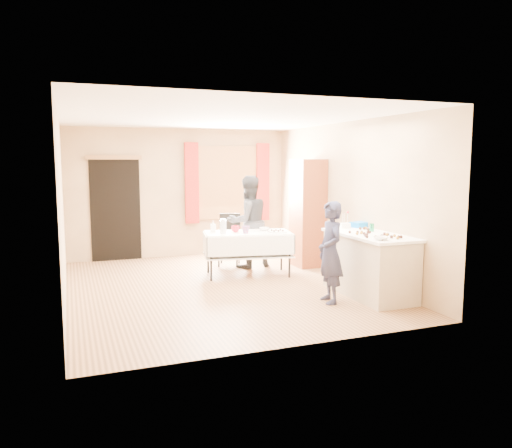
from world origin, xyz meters
name	(u,v)px	position (x,y,z in m)	size (l,w,h in m)	color
floor	(219,287)	(0.00, 0.00, -0.01)	(4.50, 5.50, 0.02)	#9E7047
ceiling	(218,117)	(0.00, 0.00, 2.61)	(4.50, 5.50, 0.02)	white
wall_back	(180,193)	(0.00, 2.76, 1.30)	(4.50, 0.02, 2.60)	tan
wall_front	(295,225)	(0.00, -2.76, 1.30)	(4.50, 0.02, 2.60)	tan
wall_left	(61,208)	(-2.26, 0.00, 1.30)	(0.02, 5.50, 2.60)	tan
wall_right	(347,200)	(2.26, 0.00, 1.30)	(0.02, 5.50, 2.60)	tan
window_frame	(228,183)	(1.00, 2.72, 1.50)	(1.32, 0.06, 1.52)	olive
window_pane	(228,183)	(1.00, 2.71, 1.50)	(1.20, 0.02, 1.40)	white
curtain_left	(192,183)	(0.22, 2.67, 1.50)	(0.28, 0.06, 1.65)	red
curtain_right	(263,182)	(1.78, 2.67, 1.50)	(0.28, 0.06, 1.65)	red
doorway	(116,210)	(-1.30, 2.73, 1.00)	(0.95, 0.04, 2.00)	black
door_lintel	(114,157)	(-1.30, 2.70, 2.02)	(1.05, 0.06, 0.08)	olive
cabinet	(308,213)	(1.99, 0.92, 0.99)	(0.50, 0.60, 1.98)	brown
counter	(369,265)	(1.89, -1.28, 0.45)	(0.74, 1.57, 0.91)	#BFB29A
party_table	(248,250)	(0.68, 0.56, 0.45)	(1.59, 1.01, 0.75)	black
chair	(229,250)	(0.64, 1.50, 0.29)	(0.53, 0.53, 0.96)	black
girl	(330,252)	(1.18, -1.40, 0.70)	(0.40, 0.55, 1.41)	#1D1E3C
woman	(248,222)	(0.91, 1.18, 0.84)	(0.90, 0.75, 1.69)	black
soda_can	(372,227)	(2.03, -1.11, 0.97)	(0.07, 0.07, 0.12)	#1A9558
mixing_bowl	(381,238)	(1.69, -1.83, 0.93)	(0.21, 0.21, 0.05)	white
foam_block	(345,226)	(1.86, -0.63, 0.95)	(0.15, 0.10, 0.08)	white
blue_basket	(360,224)	(2.15, -0.60, 0.95)	(0.30, 0.20, 0.08)	#0776ED
pitcher	(223,227)	(0.24, 0.56, 0.86)	(0.11, 0.11, 0.22)	silver
cup_red	(235,229)	(0.47, 0.62, 0.80)	(0.16, 0.16, 0.11)	red
cup_rainbow	(246,230)	(0.59, 0.42, 0.81)	(0.18, 0.18, 0.12)	red
small_bowl	(264,229)	(1.00, 0.62, 0.78)	(0.20, 0.20, 0.05)	white
pastry_tray	(277,232)	(1.13, 0.34, 0.76)	(0.28, 0.20, 0.02)	white
bottle	(213,226)	(0.14, 0.81, 0.85)	(0.10, 0.10, 0.19)	white
cake_balls	(374,234)	(1.85, -1.44, 0.93)	(0.52, 1.07, 0.04)	#3F2314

